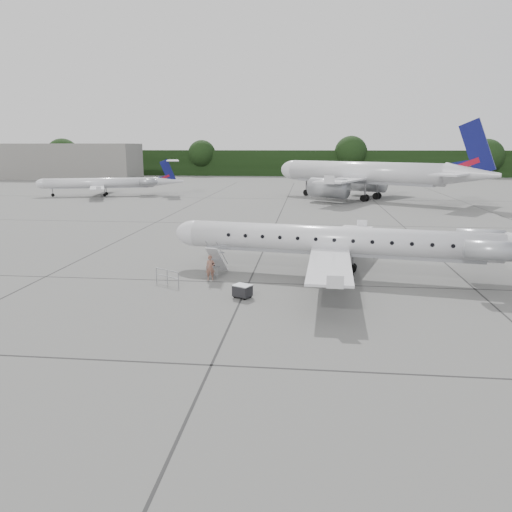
# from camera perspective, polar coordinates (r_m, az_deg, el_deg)

# --- Properties ---
(ground) EXTENTS (320.00, 320.00, 0.00)m
(ground) POSITION_cam_1_polar(r_m,az_deg,el_deg) (32.03, 5.75, -4.66)
(ground) COLOR slate
(ground) RESTS_ON ground
(treeline) EXTENTS (260.00, 4.00, 8.00)m
(treeline) POSITION_cam_1_polar(r_m,az_deg,el_deg) (160.71, 6.24, 10.49)
(treeline) COLOR black
(treeline) RESTS_ON ground
(terminal_building) EXTENTS (40.00, 14.00, 10.00)m
(terminal_building) POSITION_cam_1_polar(r_m,az_deg,el_deg) (157.18, -20.65, 10.10)
(terminal_building) COLOR slate
(terminal_building) RESTS_ON ground
(main_regional_jet) EXTENTS (31.62, 25.02, 7.34)m
(main_regional_jet) POSITION_cam_1_polar(r_m,az_deg,el_deg) (36.76, 9.40, 3.34)
(main_regional_jet) COLOR silver
(main_regional_jet) RESTS_ON ground
(airstair) EXTENTS (1.25, 2.60, 2.30)m
(airstair) POSITION_cam_1_polar(r_m,az_deg,el_deg) (36.93, -4.48, -0.47)
(airstair) COLOR silver
(airstair) RESTS_ON ground
(passenger) EXTENTS (0.73, 0.55, 1.81)m
(passenger) POSITION_cam_1_polar(r_m,az_deg,el_deg) (35.71, -5.23, -1.34)
(passenger) COLOR brown
(passenger) RESTS_ON ground
(safety_railing) EXTENTS (1.92, 1.21, 1.00)m
(safety_railing) POSITION_cam_1_polar(r_m,az_deg,el_deg) (35.13, -10.11, -2.40)
(safety_railing) COLOR gray
(safety_railing) RESTS_ON ground
(baggage_cart) EXTENTS (1.31, 1.22, 0.90)m
(baggage_cart) POSITION_cam_1_polar(r_m,az_deg,el_deg) (31.57, -1.56, -4.01)
(baggage_cart) COLOR black
(baggage_cart) RESTS_ON ground
(bg_narrowbody) EXTENTS (45.57, 42.35, 13.30)m
(bg_narrowbody) POSITION_cam_1_polar(r_m,az_deg,el_deg) (91.02, 12.13, 10.48)
(bg_narrowbody) COLOR silver
(bg_narrowbody) RESTS_ON ground
(bg_regional_left) EXTENTS (30.10, 25.15, 6.80)m
(bg_regional_left) POSITION_cam_1_polar(r_m,az_deg,el_deg) (100.70, -17.46, 8.51)
(bg_regional_left) COLOR silver
(bg_regional_left) RESTS_ON ground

